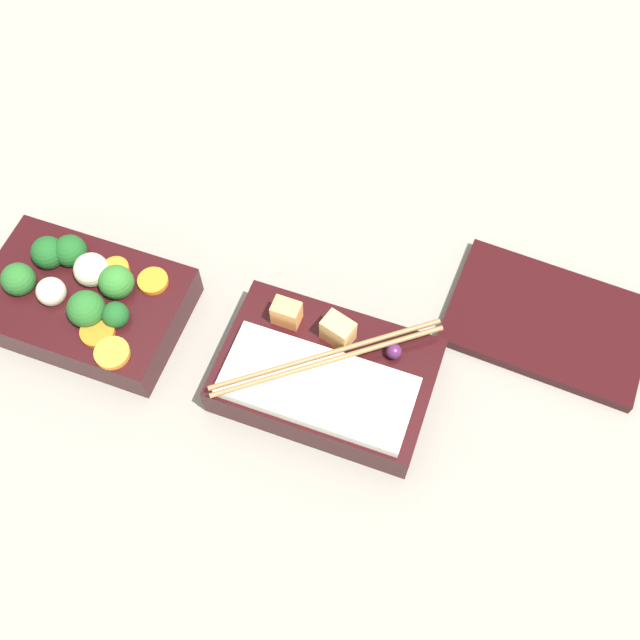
# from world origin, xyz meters

# --- Properties ---
(ground_plane) EXTENTS (3.00, 3.00, 0.00)m
(ground_plane) POSITION_xyz_m (0.00, 0.00, 0.00)
(ground_plane) COLOR gray
(bento_tray_vegetable) EXTENTS (0.20, 0.13, 0.07)m
(bento_tray_vegetable) POSITION_xyz_m (-0.13, -0.01, 0.03)
(bento_tray_vegetable) COLOR black
(bento_tray_vegetable) RESTS_ON ground_plane
(bento_tray_rice) EXTENTS (0.20, 0.15, 0.07)m
(bento_tray_rice) POSITION_xyz_m (0.13, 0.00, 0.02)
(bento_tray_rice) COLOR black
(bento_tray_rice) RESTS_ON ground_plane
(bento_lid) EXTENTS (0.21, 0.14, 0.01)m
(bento_lid) POSITION_xyz_m (0.32, 0.14, 0.01)
(bento_lid) COLOR black
(bento_lid) RESTS_ON ground_plane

